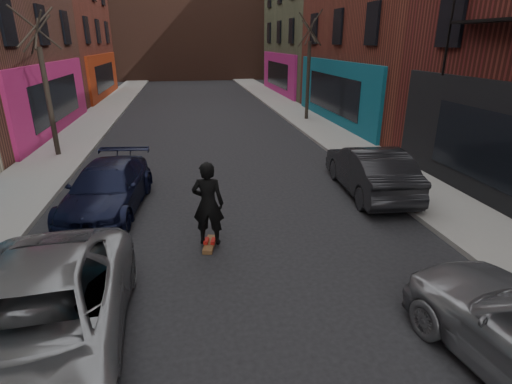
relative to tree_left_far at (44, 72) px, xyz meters
name	(u,v)px	position (x,y,z in m)	size (l,w,h in m)	color
sidewalk_left	(107,109)	(-0.05, 12.00, -3.31)	(2.50, 84.00, 0.13)	gray
sidewalk_right	(283,105)	(12.45, 12.00, -3.31)	(2.50, 84.00, 0.13)	gray
building_far	(187,19)	(6.20, 38.00, 3.62)	(40.00, 10.00, 14.00)	#47281E
tree_left_far	(44,72)	(0.00, 0.00, 0.00)	(2.00, 2.00, 6.50)	black
tree_right_far	(309,59)	(12.40, 6.00, 0.15)	(2.00, 2.00, 6.80)	black
parked_left_far	(35,327)	(3.00, -12.05, -2.64)	(2.46, 5.34, 1.48)	gray
parked_left_end	(107,189)	(3.00, -6.16, -2.72)	(1.86, 4.57, 1.33)	black
parked_right_end	(370,170)	(10.80, -6.06, -2.63)	(1.58, 4.54, 1.50)	black
skateboard	(210,244)	(5.64, -8.76, -3.33)	(0.22, 0.80, 0.10)	brown
skateboarder	(208,204)	(5.64, -8.76, -2.30)	(0.71, 0.47, 1.96)	black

